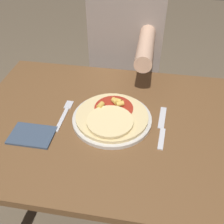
{
  "coord_description": "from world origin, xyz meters",
  "views": [
    {
      "loc": [
        0.15,
        -0.7,
        1.4
      ],
      "look_at": [
        0.04,
        0.01,
        0.78
      ],
      "focal_mm": 42.0,
      "sensor_mm": 36.0,
      "label": 1
    }
  ],
  "objects_px": {
    "plate": "(112,119)",
    "person_diner": "(127,54)",
    "pizza": "(112,116)",
    "knife": "(162,128)",
    "fork": "(65,113)",
    "dining_table": "(103,145)"
  },
  "relations": [
    {
      "from": "pizza",
      "to": "person_diner",
      "type": "xyz_separation_m",
      "value": [
        -0.01,
        0.56,
        -0.05
      ]
    },
    {
      "from": "plate",
      "to": "fork",
      "type": "height_order",
      "value": "plate"
    },
    {
      "from": "plate",
      "to": "knife",
      "type": "xyz_separation_m",
      "value": [
        0.18,
        -0.01,
        -0.0
      ]
    },
    {
      "from": "fork",
      "to": "knife",
      "type": "distance_m",
      "value": 0.37
    },
    {
      "from": "dining_table",
      "to": "fork",
      "type": "xyz_separation_m",
      "value": [
        -0.15,
        0.01,
        0.14
      ]
    },
    {
      "from": "knife",
      "to": "person_diner",
      "type": "height_order",
      "value": "person_diner"
    },
    {
      "from": "dining_table",
      "to": "pizza",
      "type": "relative_size",
      "value": 3.71
    },
    {
      "from": "pizza",
      "to": "person_diner",
      "type": "height_order",
      "value": "person_diner"
    },
    {
      "from": "pizza",
      "to": "fork",
      "type": "height_order",
      "value": "pizza"
    },
    {
      "from": "plate",
      "to": "knife",
      "type": "bearing_deg",
      "value": -3.5
    },
    {
      "from": "dining_table",
      "to": "knife",
      "type": "relative_size",
      "value": 4.45
    },
    {
      "from": "pizza",
      "to": "knife",
      "type": "bearing_deg",
      "value": -1.82
    },
    {
      "from": "knife",
      "to": "person_diner",
      "type": "xyz_separation_m",
      "value": [
        -0.2,
        0.57,
        -0.03
      ]
    },
    {
      "from": "plate",
      "to": "pizza",
      "type": "xyz_separation_m",
      "value": [
        -0.0,
        -0.01,
        0.02
      ]
    },
    {
      "from": "fork",
      "to": "person_diner",
      "type": "bearing_deg",
      "value": 73.0
    },
    {
      "from": "fork",
      "to": "pizza",
      "type": "bearing_deg",
      "value": -3.68
    },
    {
      "from": "knife",
      "to": "dining_table",
      "type": "bearing_deg",
      "value": 178.97
    },
    {
      "from": "plate",
      "to": "fork",
      "type": "distance_m",
      "value": 0.18
    },
    {
      "from": "plate",
      "to": "person_diner",
      "type": "distance_m",
      "value": 0.56
    },
    {
      "from": "pizza",
      "to": "person_diner",
      "type": "bearing_deg",
      "value": 91.48
    },
    {
      "from": "plate",
      "to": "person_diner",
      "type": "relative_size",
      "value": 0.23
    },
    {
      "from": "fork",
      "to": "knife",
      "type": "xyz_separation_m",
      "value": [
        0.37,
        -0.02,
        0.0
      ]
    }
  ]
}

